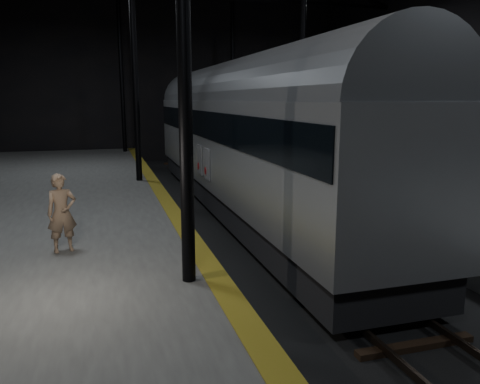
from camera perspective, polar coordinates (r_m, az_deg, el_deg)
name	(u,v)px	position (r m, az deg, el deg)	size (l,w,h in m)	color
ground	(290,250)	(14.39, 6.06, -6.99)	(44.00, 44.00, 0.00)	black
platform_left	(19,257)	(13.40, -25.32, -7.19)	(9.00, 43.80, 1.00)	#4A4A48
tactile_strip	(183,226)	(13.23, -7.00, -4.10)	(0.50, 43.80, 0.01)	olive
track	(290,247)	(14.37, 6.07, -6.74)	(2.40, 43.00, 0.24)	#3F3328
train	(241,131)	(18.61, 0.10, 7.50)	(3.28, 21.93, 5.86)	#AAACB2
woman	(62,213)	(11.53, -20.90, -2.41)	(0.67, 0.44, 1.83)	#99795D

